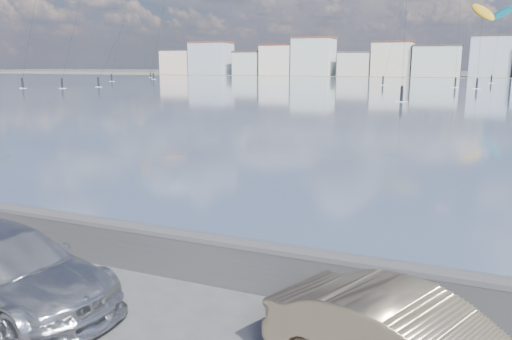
# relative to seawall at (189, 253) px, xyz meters

# --- Properties ---
(bay_water) EXTENTS (500.00, 177.00, 0.00)m
(bay_water) POSITION_rel_seawall_xyz_m (0.00, 88.80, -0.58)
(bay_water) COLOR #354461
(bay_water) RESTS_ON ground
(far_shore_strip) EXTENTS (500.00, 60.00, 0.00)m
(far_shore_strip) POSITION_rel_seawall_xyz_m (0.00, 197.30, -0.57)
(far_shore_strip) COLOR #4C473D
(far_shore_strip) RESTS_ON ground
(seawall) EXTENTS (400.00, 0.36, 1.08)m
(seawall) POSITION_rel_seawall_xyz_m (0.00, 0.00, 0.00)
(seawall) COLOR #28282B
(seawall) RESTS_ON ground
(far_buildings) EXTENTS (240.79, 13.26, 14.60)m
(far_buildings) POSITION_rel_seawall_xyz_m (1.31, 183.30, 5.44)
(far_buildings) COLOR beige
(far_buildings) RESTS_ON ground
(car_silver) EXTENTS (5.29, 2.84, 1.46)m
(car_silver) POSITION_rel_seawall_xyz_m (-2.53, -2.39, 0.15)
(car_silver) COLOR #A7A8AE
(car_silver) RESTS_ON ground
(kitesurfer_11) EXTENTS (7.91, 14.23, 18.83)m
(kitesurfer_11) POSITION_rel_seawall_xyz_m (11.22, 132.77, 15.98)
(kitesurfer_11) COLOR #19BFBF
(kitesurfer_11) RESTS_ON ground
(kitesurfer_19) EXTENTS (6.00, 13.95, 16.90)m
(kitesurfer_19) POSITION_rel_seawall_xyz_m (6.47, 101.38, 13.62)
(kitesurfer_19) COLOR #BF8C19
(kitesurfer_19) RESTS_ON ground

